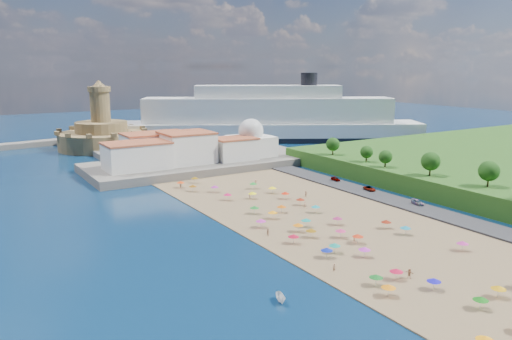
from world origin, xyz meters
TOP-DOWN VIEW (x-y plane):
  - ground at (0.00, 0.00)m, footprint 700.00×700.00m
  - terrace at (10.00, 73.00)m, footprint 90.00×36.00m
  - jetty at (-12.00, 108.00)m, footprint 18.00×70.00m
  - waterfront_buildings at (-3.05, 73.64)m, footprint 57.00×29.00m
  - domed_building at (30.00, 71.00)m, footprint 16.00×16.00m
  - fortress at (-12.00, 138.00)m, footprint 40.00×40.00m
  - cruise_ship at (69.87, 119.81)m, footprint 152.28×101.11m
  - beach_parasols at (-1.26, -13.78)m, footprint 32.81×118.44m
  - beachgoers at (2.12, -1.88)m, footprint 30.58×97.28m
  - moored_boats at (-25.74, -50.92)m, footprint 8.38×25.38m
  - parked_cars at (36.00, -1.91)m, footprint 2.72×69.77m
  - hillside_trees at (48.77, -9.85)m, footprint 11.50×106.38m

SIDE VIEW (x-z plane):
  - ground at x=0.00m, z-range 0.00..0.00m
  - moored_boats at x=-25.74m, z-range -0.06..1.69m
  - beachgoers at x=2.12m, z-range 0.18..2.08m
  - jetty at x=-12.00m, z-range 0.00..2.40m
  - parked_cars at x=36.00m, z-range 0.68..2.00m
  - terrace at x=10.00m, z-range 0.00..3.00m
  - beach_parasols at x=-1.26m, z-range 1.05..3.25m
  - fortress at x=-12.00m, z-range -9.52..22.88m
  - waterfront_buildings at x=-3.05m, z-range 2.38..13.38m
  - domed_building at x=30.00m, z-range 1.47..16.47m
  - hillside_trees at x=48.77m, z-range 6.29..13.60m
  - cruise_ship at x=69.87m, z-range -7.21..28.15m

